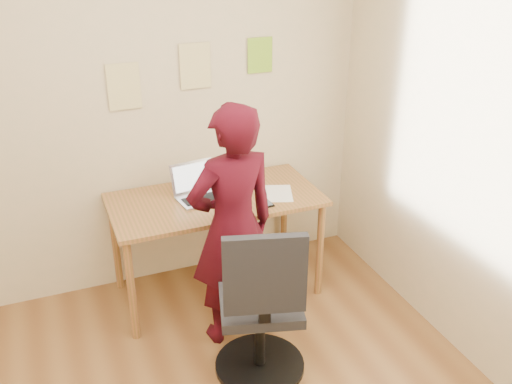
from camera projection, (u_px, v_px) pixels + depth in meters
name	position (u px, v px, depth m)	size (l,w,h in m)	color
room	(181.00, 226.00, 2.19)	(3.58, 3.58, 2.78)	brown
desk	(216.00, 209.00, 3.84)	(1.40, 0.70, 0.74)	#996134
laptop	(198.00, 190.00, 3.79)	(0.34, 0.31, 0.22)	silver
paper_sheet	(278.00, 193.00, 3.86)	(0.19, 0.27, 0.00)	white
phone	(266.00, 203.00, 3.72)	(0.08, 0.13, 0.01)	black
wall_note_left	(124.00, 87.00, 3.64)	(0.21, 0.00, 0.30)	#DBCB83
wall_note_mid	(195.00, 66.00, 3.76)	(0.21, 0.00, 0.30)	#DBCB83
wall_note_right	(260.00, 55.00, 3.90)	(0.18, 0.00, 0.24)	#7FB929
office_chair	(261.00, 315.00, 3.16)	(0.55, 0.57, 1.02)	black
person	(233.00, 228.00, 3.37)	(0.56, 0.37, 1.54)	#390711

